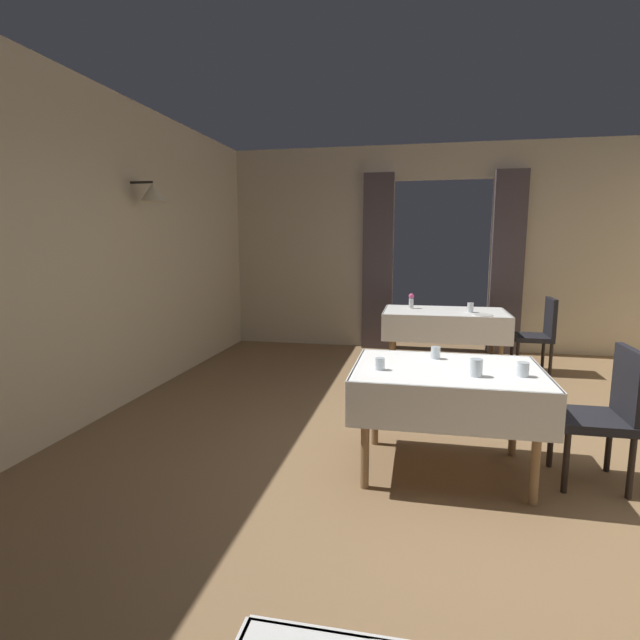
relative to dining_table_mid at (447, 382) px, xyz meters
name	(u,v)px	position (x,y,z in m)	size (l,w,h in m)	color
ground	(456,474)	(0.08, -0.04, -0.65)	(10.08, 10.08, 0.00)	olive
wall_left	(41,255)	(-3.11, -0.04, 0.86)	(0.49, 8.40, 3.00)	beige
wall_back	(441,248)	(0.08, 4.14, 0.87)	(6.40, 0.27, 3.00)	beige
dining_table_mid	(447,382)	(0.00, 0.00, 0.00)	(1.28, 0.96, 0.75)	olive
dining_table_far	(445,319)	(0.11, 2.92, 0.00)	(1.52, 0.95, 0.75)	olive
chair_mid_right	(606,409)	(1.02, 0.02, -0.13)	(0.44, 0.44, 0.93)	black
chair_far_right	(539,331)	(1.26, 2.98, -0.13)	(0.44, 0.44, 0.93)	black
glass_mid_a	(380,364)	(-0.45, -0.15, 0.14)	(0.06, 0.06, 0.08)	silver
glass_mid_b	(476,368)	(0.17, -0.19, 0.16)	(0.08, 0.08, 0.11)	silver
glass_mid_c	(435,353)	(-0.08, 0.25, 0.15)	(0.07, 0.07, 0.09)	silver
glass_mid_d	(523,369)	(0.46, -0.13, 0.15)	(0.07, 0.07, 0.09)	silver
flower_vase_far	(411,300)	(-0.31, 3.06, 0.21)	(0.07, 0.07, 0.20)	silver
glass_far_b	(470,308)	(0.41, 2.83, 0.16)	(0.08, 0.08, 0.12)	silver
plate_far_c	(483,315)	(0.53, 2.58, 0.11)	(0.23, 0.23, 0.01)	white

